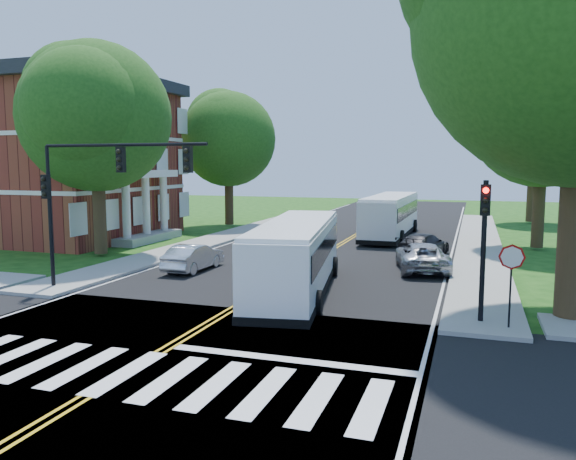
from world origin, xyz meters
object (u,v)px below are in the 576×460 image
at_px(signal_nw, 97,181).
at_px(dark_sedan, 423,245).
at_px(bus_follow, 391,215).
at_px(hatchback, 193,257).
at_px(signal_ne, 484,232).
at_px(bus_lead, 297,255).
at_px(suv, 422,257).

xyz_separation_m(signal_nw, dark_sedan, (11.19, 13.08, -3.73)).
xyz_separation_m(bus_follow, hatchback, (-7.11, -15.36, -0.89)).
distance_m(bus_follow, hatchback, 16.95).
relative_size(signal_ne, bus_lead, 0.40).
height_order(signal_nw, hatchback, signal_nw).
distance_m(bus_follow, suv, 12.42).
bearing_deg(bus_lead, suv, -133.59).
bearing_deg(bus_lead, signal_ne, 150.58).
bearing_deg(signal_nw, signal_ne, 0.05).
distance_m(signal_ne, suv, 9.39).
xyz_separation_m(signal_nw, suv, (11.50, 8.75, -3.70)).
bearing_deg(suv, hatchback, 6.69).
bearing_deg(signal_ne, dark_sedan, 102.36).
xyz_separation_m(bus_lead, hatchback, (-6.02, 2.83, -0.85)).
bearing_deg(signal_ne, signal_nw, -179.95).
distance_m(signal_nw, bus_follow, 22.51).
xyz_separation_m(signal_nw, bus_lead, (7.23, 2.54, -2.89)).
height_order(hatchback, suv, suv).
relative_size(signal_nw, dark_sedan, 1.64).
bearing_deg(signal_ne, hatchback, 157.36).
bearing_deg(dark_sedan, signal_nw, 65.17).
relative_size(signal_nw, hatchback, 1.85).
distance_m(bus_lead, hatchback, 6.71).
bearing_deg(bus_lead, bus_follow, -102.53).
relative_size(bus_follow, dark_sedan, 2.57).
bearing_deg(signal_nw, suv, 37.29).
distance_m(signal_nw, signal_ne, 14.13).
distance_m(signal_ne, bus_follow, 21.54).
relative_size(signal_ne, bus_follow, 0.39).
height_order(bus_follow, hatchback, bus_follow).
bearing_deg(signal_nw, bus_lead, 19.37).
relative_size(signal_ne, suv, 0.92).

